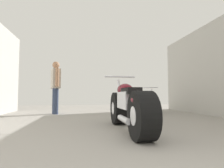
{
  "coord_description": "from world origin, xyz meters",
  "views": [
    {
      "loc": [
        -0.62,
        -0.59,
        0.56
      ],
      "look_at": [
        0.03,
        3.44,
        0.82
      ],
      "focal_mm": 29.97,
      "sensor_mm": 36.0,
      "label": 1
    }
  ],
  "objects": [
    {
      "name": "ground_plane",
      "position": [
        0.0,
        3.22,
        0.0
      ],
      "size": [
        15.46,
        15.46,
        0.0
      ],
      "primitive_type": "plane",
      "color": "gray"
    },
    {
      "name": "motorcycle_maroon_cruiser",
      "position": [
        0.12,
        2.34,
        0.39
      ],
      "size": [
        0.61,
        2.04,
        0.95
      ],
      "color": "black",
      "rests_on": "ground_plane"
    },
    {
      "name": "motorcycle_black_naked",
      "position": [
        1.27,
        5.06,
        0.35
      ],
      "size": [
        1.4,
        1.46,
        0.85
      ],
      "color": "black",
      "rests_on": "ground_plane"
    },
    {
      "name": "mechanic_in_blue",
      "position": [
        -1.42,
        5.36,
        0.92
      ],
      "size": [
        0.35,
        0.65,
        1.62
      ],
      "color": "#2D3851",
      "rests_on": "ground_plane"
    }
  ]
}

